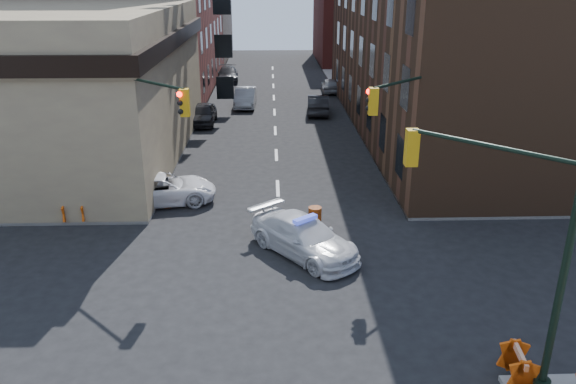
{
  "coord_description": "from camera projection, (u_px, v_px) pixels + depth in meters",
  "views": [
    {
      "loc": [
        -0.36,
        -18.18,
        10.67
      ],
      "look_at": [
        0.35,
        3.74,
        2.2
      ],
      "focal_mm": 35.0,
      "sensor_mm": 36.0,
      "label": 1
    }
  ],
  "objects": [
    {
      "name": "ground",
      "position": [
        282.0,
        284.0,
        20.8
      ],
      "size": [
        140.0,
        140.0,
        0.0
      ],
      "primitive_type": "plane",
      "color": "black",
      "rests_on": "ground"
    },
    {
      "name": "sidewalk_nw",
      "position": [
        19.0,
        101.0,
        50.62
      ],
      "size": [
        34.0,
        54.5,
        0.15
      ],
      "primitive_type": "cube",
      "color": "gray",
      "rests_on": "ground"
    },
    {
      "name": "sidewalk_ne",
      "position": [
        522.0,
        98.0,
        52.01
      ],
      "size": [
        34.0,
        54.5,
        0.15
      ],
      "primitive_type": "cube",
      "color": "gray",
      "rests_on": "ground"
    },
    {
      "name": "commercial_row_ne",
      "position": [
        458.0,
        31.0,
        39.65
      ],
      "size": [
        14.0,
        34.0,
        14.0
      ],
      "primitive_type": "cube",
      "color": "#4B301E",
      "rests_on": "ground"
    },
    {
      "name": "filler_ne",
      "position": [
        379.0,
        14.0,
        73.14
      ],
      "size": [
        16.0,
        16.0,
        12.0
      ],
      "primitive_type": "cube",
      "color": "maroon",
      "rests_on": "ground"
    },
    {
      "name": "signal_pole_se",
      "position": [
        524.0,
        232.0,
        14.18
      ],
      "size": [
        5.4,
        5.27,
        8.0
      ],
      "rotation": [
        0.0,
        0.0,
        2.36
      ],
      "color": "black",
      "rests_on": "sidewalk_se"
    },
    {
      "name": "signal_pole_nw",
      "position": [
        142.0,
        134.0,
        24.04
      ],
      "size": [
        3.58,
        3.67,
        8.0
      ],
      "rotation": [
        0.0,
        0.0,
        -0.79
      ],
      "color": "black",
      "rests_on": "sidewalk_nw"
    },
    {
      "name": "signal_pole_ne",
      "position": [
        413.0,
        131.0,
        24.41
      ],
      "size": [
        3.67,
        3.58,
        8.0
      ],
      "rotation": [
        0.0,
        0.0,
        -2.36
      ],
      "color": "black",
      "rests_on": "sidewalk_ne"
    },
    {
      "name": "tree_ne_near",
      "position": [
        370.0,
        74.0,
        44.02
      ],
      "size": [
        3.0,
        3.0,
        4.85
      ],
      "color": "black",
      "rests_on": "sidewalk_ne"
    },
    {
      "name": "tree_ne_far",
      "position": [
        355.0,
        59.0,
        51.47
      ],
      "size": [
        3.0,
        3.0,
        4.85
      ],
      "color": "black",
      "rests_on": "sidewalk_ne"
    },
    {
      "name": "police_car",
      "position": [
        304.0,
        237.0,
        22.77
      ],
      "size": [
        4.95,
        5.44,
        1.52
      ],
      "primitive_type": "imported",
      "rotation": [
        0.0,
        0.0,
        0.67
      ],
      "color": "silver",
      "rests_on": "ground"
    },
    {
      "name": "pickup",
      "position": [
        162.0,
        189.0,
        27.95
      ],
      "size": [
        5.71,
        3.42,
        1.49
      ],
      "primitive_type": "imported",
      "rotation": [
        0.0,
        0.0,
        1.76
      ],
      "color": "white",
      "rests_on": "ground"
    },
    {
      "name": "parked_car_wnear",
      "position": [
        203.0,
        114.0,
        42.94
      ],
      "size": [
        1.89,
        4.62,
        1.57
      ],
      "primitive_type": "imported",
      "rotation": [
        0.0,
        0.0,
        -0.01
      ],
      "color": "black",
      "rests_on": "ground"
    },
    {
      "name": "parked_car_wfar",
      "position": [
        245.0,
        97.0,
        48.63
      ],
      "size": [
        1.87,
        5.01,
        1.64
      ],
      "primitive_type": "imported",
      "rotation": [
        0.0,
        0.0,
        -0.03
      ],
      "color": "gray",
      "rests_on": "ground"
    },
    {
      "name": "parked_car_wdeep",
      "position": [
        228.0,
        74.0,
        60.21
      ],
      "size": [
        2.41,
        5.4,
        1.54
      ],
      "primitive_type": "imported",
      "rotation": [
        0.0,
        0.0,
        0.05
      ],
      "color": "black",
      "rests_on": "ground"
    },
    {
      "name": "parked_car_enear",
      "position": [
        318.0,
        104.0,
        46.16
      ],
      "size": [
        2.01,
        4.89,
        1.58
      ],
      "primitive_type": "imported",
      "rotation": [
        0.0,
        0.0,
        3.07
      ],
      "color": "black",
      "rests_on": "ground"
    },
    {
      "name": "parked_car_efar",
      "position": [
        330.0,
        85.0,
        54.65
      ],
      "size": [
        1.83,
        4.14,
        1.39
      ],
      "primitive_type": "imported",
      "rotation": [
        0.0,
        0.0,
        3.09
      ],
      "color": "gray",
      "rests_on": "ground"
    },
    {
      "name": "pedestrian_a",
      "position": [
        138.0,
        201.0,
        25.85
      ],
      "size": [
        0.69,
        0.55,
        1.64
      ],
      "primitive_type": "imported",
      "rotation": [
        0.0,
        0.0,
        -0.3
      ],
      "color": "black",
      "rests_on": "sidewalk_nw"
    },
    {
      "name": "pedestrian_b",
      "position": [
        38.0,
        201.0,
        25.7
      ],
      "size": [
        0.91,
        0.75,
        1.73
      ],
      "primitive_type": "imported",
      "rotation": [
        0.0,
        0.0,
        -0.11
      ],
      "color": "black",
      "rests_on": "sidewalk_nw"
    },
    {
      "name": "pedestrian_c",
      "position": [
        34.0,
        202.0,
        25.71
      ],
      "size": [
        1.02,
        0.58,
        1.64
      ],
      "primitive_type": "imported",
      "rotation": [
        0.0,
        0.0,
        0.19
      ],
      "color": "black",
      "rests_on": "sidewalk_nw"
    },
    {
      "name": "barrel_road",
      "position": [
        315.0,
        218.0,
        25.13
      ],
      "size": [
        0.7,
        0.7,
        1.04
      ],
      "primitive_type": "cylinder",
      "rotation": [
        0.0,
        0.0,
        -0.24
      ],
      "color": "red",
      "rests_on": "ground"
    },
    {
      "name": "barrel_bank",
      "position": [
        167.0,
        198.0,
        27.56
      ],
      "size": [
        0.62,
        0.62,
        0.93
      ],
      "primitive_type": "cylinder",
      "rotation": [
        0.0,
        0.0,
        -0.22
      ],
      "color": "orange",
      "rests_on": "ground"
    },
    {
      "name": "barricade_se_a",
      "position": [
        518.0,
        366.0,
        15.46
      ],
      "size": [
        0.78,
        1.33,
        0.95
      ],
      "primitive_type": null,
      "rotation": [
        0.0,
        0.0,
        1.45
      ],
      "color": "#F0600B",
      "rests_on": "sidewalk_se"
    },
    {
      "name": "barricade_nw_a",
      "position": [
        75.0,
        212.0,
        25.63
      ],
      "size": [
        1.16,
        0.61,
        0.85
      ],
      "primitive_type": null,
      "rotation": [
        0.0,
        0.0,
        0.04
      ],
      "color": "orange",
      "rests_on": "sidewalk_nw"
    },
    {
      "name": "barricade_nw_b",
      "position": [
        44.0,
        202.0,
        26.79
      ],
      "size": [
        1.09,
        0.55,
        0.82
      ],
      "primitive_type": null,
      "rotation": [
        0.0,
        0.0,
        -0.0
      ],
      "color": "#E4510A",
      "rests_on": "sidewalk_nw"
    }
  ]
}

